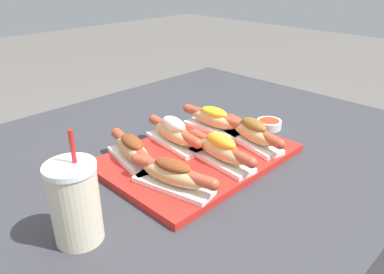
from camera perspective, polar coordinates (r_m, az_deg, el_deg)
The scene contains 10 objects.
patio_table at distance 1.21m, azimuth -1.52°, elevation -16.72°, with size 1.40×1.06×0.69m.
serving_tray at distance 0.96m, azimuth 0.85°, elevation -3.01°, with size 0.47×0.33×0.02m.
hot_dog_0 at distance 0.80m, azimuth -2.92°, elevation -5.72°, with size 0.10×0.22×0.07m.
hot_dog_1 at distance 0.90m, azimuth 4.43°, elevation -1.95°, with size 0.08×0.22×0.07m.
hot_dog_2 at distance 1.00m, azimuth 9.30°, elevation 0.66°, with size 0.10×0.22×0.07m.
hot_dog_3 at distance 0.91m, azimuth -9.06°, elevation -1.99°, with size 0.10×0.22×0.07m.
hot_dog_4 at distance 0.99m, azimuth -2.79°, elevation 0.69°, with size 0.08×0.22×0.08m.
hot_dog_5 at distance 1.08m, azimuth 3.24°, elevation 2.77°, with size 0.07×0.22×0.07m.
sauce_bowl at distance 1.16m, azimuth 11.66°, elevation 1.98°, with size 0.07×0.07×0.02m.
drink_cup at distance 0.70m, azimuth -17.38°, elevation -9.55°, with size 0.09×0.09×0.21m.
Camera 1 is at (-0.62, -0.65, 1.15)m, focal length 35.00 mm.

